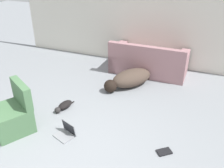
{
  "coord_description": "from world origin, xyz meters",
  "views": [
    {
      "loc": [
        1.65,
        -2.12,
        2.69
      ],
      "look_at": [
        0.16,
        1.59,
        0.53
      ],
      "focal_mm": 40.0,
      "sensor_mm": 36.0,
      "label": 1
    }
  ],
  "objects_px": {
    "laptop_open": "(67,131)",
    "cat": "(64,106)",
    "book_black": "(164,152)",
    "dog": "(130,79)",
    "side_chair": "(13,115)",
    "couch": "(149,62)"
  },
  "relations": [
    {
      "from": "laptop_open",
      "to": "cat",
      "type": "bearing_deg",
      "value": 145.54
    },
    {
      "from": "cat",
      "to": "book_black",
      "type": "distance_m",
      "value": 2.07
    },
    {
      "from": "cat",
      "to": "book_black",
      "type": "height_order",
      "value": "cat"
    },
    {
      "from": "dog",
      "to": "side_chair",
      "type": "relative_size",
      "value": 1.51
    },
    {
      "from": "couch",
      "to": "dog",
      "type": "bearing_deg",
      "value": 76.18
    },
    {
      "from": "side_chair",
      "to": "book_black",
      "type": "bearing_deg",
      "value": 38.84
    },
    {
      "from": "book_black",
      "to": "couch",
      "type": "bearing_deg",
      "value": 109.65
    },
    {
      "from": "dog",
      "to": "cat",
      "type": "distance_m",
      "value": 1.61
    },
    {
      "from": "book_black",
      "to": "cat",
      "type": "bearing_deg",
      "value": 167.28
    },
    {
      "from": "couch",
      "to": "side_chair",
      "type": "distance_m",
      "value": 3.37
    },
    {
      "from": "dog",
      "to": "laptop_open",
      "type": "relative_size",
      "value": 3.35
    },
    {
      "from": "book_black",
      "to": "dog",
      "type": "bearing_deg",
      "value": 122.52
    },
    {
      "from": "laptop_open",
      "to": "side_chair",
      "type": "xyz_separation_m",
      "value": [
        -0.89,
        -0.18,
        0.2
      ]
    },
    {
      "from": "cat",
      "to": "side_chair",
      "type": "relative_size",
      "value": 0.61
    },
    {
      "from": "cat",
      "to": "book_black",
      "type": "xyz_separation_m",
      "value": [
        2.02,
        -0.46,
        -0.05
      ]
    },
    {
      "from": "couch",
      "to": "side_chair",
      "type": "bearing_deg",
      "value": 63.28
    },
    {
      "from": "laptop_open",
      "to": "side_chair",
      "type": "bearing_deg",
      "value": -147.75
    },
    {
      "from": "couch",
      "to": "book_black",
      "type": "height_order",
      "value": "couch"
    },
    {
      "from": "dog",
      "to": "cat",
      "type": "height_order",
      "value": "dog"
    },
    {
      "from": "dog",
      "to": "laptop_open",
      "type": "height_order",
      "value": "dog"
    },
    {
      "from": "couch",
      "to": "laptop_open",
      "type": "height_order",
      "value": "couch"
    },
    {
      "from": "couch",
      "to": "cat",
      "type": "relative_size",
      "value": 3.54
    }
  ]
}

